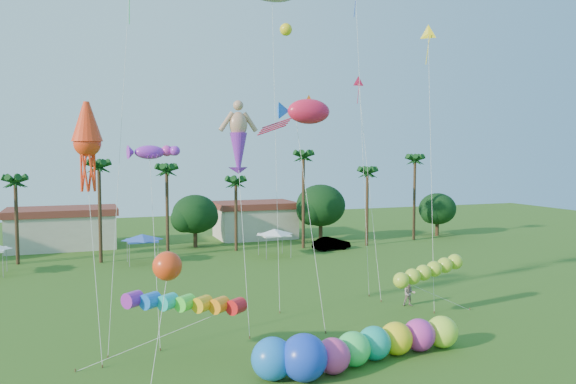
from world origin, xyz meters
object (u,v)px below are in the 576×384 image
object	(u,v)px
car_b	(331,244)
blue_ball	(272,359)
spectator_b	(409,293)
caterpillar_inflatable	(368,346)

from	to	relation	value
car_b	blue_ball	world-z (taller)	blue_ball
car_b	spectator_b	xyz separation A→B (m)	(-4.68, -24.01, 0.20)
spectator_b	blue_ball	bearing A→B (deg)	-125.50
spectator_b	blue_ball	size ratio (longest dim) A/B	0.87
car_b	caterpillar_inflatable	distance (m)	35.59
car_b	caterpillar_inflatable	xyz separation A→B (m)	(-13.05, -33.11, 0.25)
car_b	spectator_b	world-z (taller)	spectator_b
spectator_b	caterpillar_inflatable	world-z (taller)	caterpillar_inflatable
spectator_b	blue_ball	distance (m)	16.73
spectator_b	caterpillar_inflatable	distance (m)	12.37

